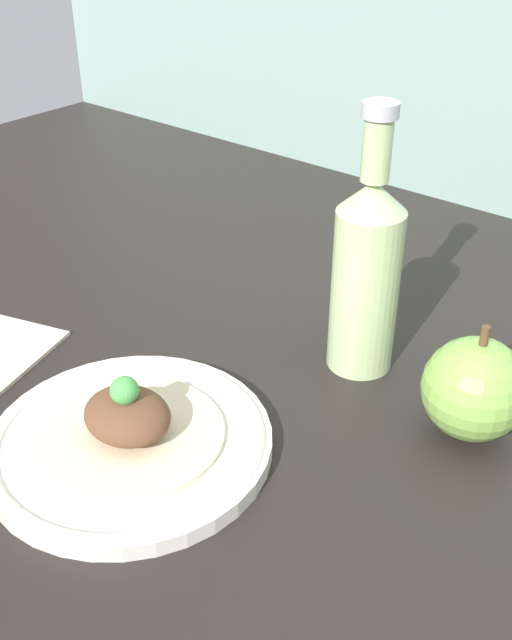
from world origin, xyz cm
name	(u,v)px	position (x,y,z in cm)	size (l,w,h in cm)	color
ground_plane	(285,439)	(0.00, 0.00, -2.00)	(180.00, 110.00, 4.00)	black
plate	(130,441)	(-7.36, -10.80, 0.89)	(22.73, 22.73, 1.68)	silver
plated_food	(128,421)	(-7.36, -10.80, 2.97)	(15.16, 15.16, 5.69)	beige
cider_bottle	(371,272)	(0.47, 11.25, 9.78)	(6.05, 6.05, 24.53)	#B7D18E
apple	(475,389)	(12.34, 8.69, 4.28)	(8.55, 8.55, 10.18)	#84B74C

